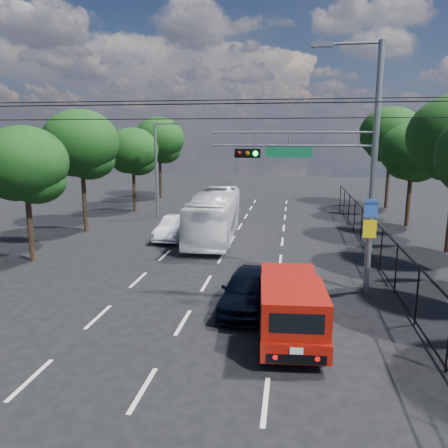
% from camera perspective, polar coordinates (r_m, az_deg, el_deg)
% --- Properties ---
extents(ground, '(120.00, 120.00, 0.00)m').
position_cam_1_polar(ground, '(11.61, -10.53, -20.51)').
color(ground, black).
rests_on(ground, ground).
extents(lane_markings, '(6.12, 38.00, 0.01)m').
position_cam_1_polar(lane_markings, '(24.29, 0.41, -3.16)').
color(lane_markings, beige).
rests_on(lane_markings, ground).
extents(signal_mast, '(6.43, 0.39, 9.50)m').
position_cam_1_polar(signal_mast, '(17.37, 15.06, 8.16)').
color(signal_mast, slate).
rests_on(signal_mast, ground).
extents(streetlight_left, '(2.09, 0.22, 7.08)m').
position_cam_1_polar(streetlight_left, '(32.83, -8.57, 7.47)').
color(streetlight_left, slate).
rests_on(streetlight_left, ground).
extents(utility_wires, '(22.00, 5.04, 0.74)m').
position_cam_1_polar(utility_wires, '(18.46, -2.01, 14.89)').
color(utility_wires, black).
rests_on(utility_wires, ground).
extents(fence_right, '(0.06, 34.03, 2.00)m').
position_cam_1_polar(fence_right, '(22.41, 19.30, -2.35)').
color(fence_right, black).
rests_on(fence_right, ground).
extents(tree_right_d, '(4.32, 4.32, 7.02)m').
position_cam_1_polar(tree_right_d, '(32.31, 23.39, 8.24)').
color(tree_right_d, black).
rests_on(tree_right_d, ground).
extents(tree_right_e, '(5.28, 5.28, 8.58)m').
position_cam_1_polar(tree_right_e, '(40.12, 20.97, 10.40)').
color(tree_right_e, black).
rests_on(tree_right_e, ground).
extents(tree_left_b, '(4.08, 4.08, 6.63)m').
position_cam_1_polar(tree_left_b, '(23.11, -24.48, 6.60)').
color(tree_left_b, black).
rests_on(tree_left_b, ground).
extents(tree_left_c, '(4.80, 4.80, 7.80)m').
position_cam_1_polar(tree_left_c, '(29.44, -18.11, 9.44)').
color(tree_left_c, black).
rests_on(tree_left_c, ground).
extents(tree_left_d, '(4.20, 4.20, 6.83)m').
position_cam_1_polar(tree_left_d, '(36.64, -11.79, 8.97)').
color(tree_left_d, black).
rests_on(tree_left_d, ground).
extents(tree_left_e, '(4.92, 4.92, 7.99)m').
position_cam_1_polar(tree_left_e, '(44.25, -8.40, 10.51)').
color(tree_left_e, black).
rests_on(tree_left_e, ground).
extents(red_pickup, '(2.22, 5.22, 1.90)m').
position_cam_1_polar(red_pickup, '(13.75, 8.64, -10.47)').
color(red_pickup, black).
rests_on(red_pickup, ground).
extents(navy_hatchback, '(1.98, 4.31, 1.43)m').
position_cam_1_polar(navy_hatchback, '(15.83, 3.10, -8.52)').
color(navy_hatchback, black).
rests_on(navy_hatchback, ground).
extents(white_bus, '(2.88, 10.18, 2.80)m').
position_cam_1_polar(white_bus, '(26.61, -1.24, 1.20)').
color(white_bus, white).
rests_on(white_bus, ground).
extents(white_van, '(1.78, 4.32, 1.39)m').
position_cam_1_polar(white_van, '(26.50, -6.31, -0.47)').
color(white_van, white).
rests_on(white_van, ground).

